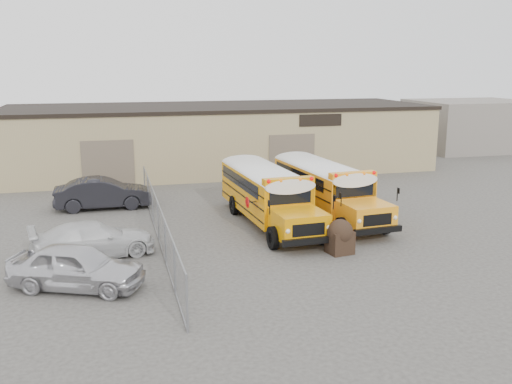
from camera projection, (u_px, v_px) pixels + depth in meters
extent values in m
plane|color=#403E3B|center=(312.00, 252.00, 23.56)|extent=(120.00, 120.00, 0.00)
cube|color=tan|center=(219.00, 138.00, 41.95)|extent=(30.00, 10.00, 4.50)
cube|color=black|center=(219.00, 107.00, 41.45)|extent=(30.20, 10.20, 0.25)
cube|color=black|center=(321.00, 120.00, 38.33)|extent=(3.00, 0.08, 0.80)
cube|color=brown|center=(108.00, 164.00, 35.40)|extent=(3.20, 0.08, 3.00)
cube|color=brown|center=(292.00, 157.00, 38.36)|extent=(3.20, 0.08, 3.00)
cylinder|color=gray|center=(187.00, 304.00, 16.22)|extent=(0.07, 0.07, 1.80)
cylinder|color=gray|center=(175.00, 268.00, 19.05)|extent=(0.07, 0.07, 1.80)
cylinder|color=gray|center=(166.00, 242.00, 21.88)|extent=(0.07, 0.07, 1.80)
cylinder|color=gray|center=(158.00, 222.00, 24.72)|extent=(0.07, 0.07, 1.80)
cylinder|color=gray|center=(153.00, 205.00, 27.55)|extent=(0.07, 0.07, 1.80)
cylinder|color=gray|center=(148.00, 192.00, 30.38)|extent=(0.07, 0.07, 1.80)
cylinder|color=gray|center=(144.00, 181.00, 33.21)|extent=(0.07, 0.07, 1.80)
cylinder|color=gray|center=(158.00, 202.00, 24.52)|extent=(0.05, 18.00, 0.05)
cylinder|color=gray|center=(159.00, 240.00, 24.90)|extent=(0.05, 18.00, 0.05)
cube|color=gray|center=(158.00, 222.00, 24.72)|extent=(0.02, 18.00, 1.70)
cube|color=gray|center=(471.00, 125.00, 51.65)|extent=(10.00, 8.00, 4.40)
cube|color=orange|center=(233.00, 171.00, 33.34)|extent=(2.77, 7.29, 1.93)
cube|color=orange|center=(257.00, 195.00, 29.15)|extent=(2.19, 2.19, 1.08)
cube|color=black|center=(251.00, 173.00, 29.92)|extent=(1.93, 0.17, 0.71)
cube|color=white|center=(232.00, 152.00, 33.10)|extent=(2.78, 7.36, 0.38)
cube|color=orange|center=(250.00, 161.00, 29.99)|extent=(2.33, 0.61, 0.34)
sphere|color=#E50705|center=(233.00, 161.00, 29.47)|extent=(0.19, 0.19, 0.19)
sphere|color=#E50705|center=(269.00, 159.00, 30.06)|extent=(0.19, 0.19, 0.19)
sphere|color=orange|center=(243.00, 160.00, 29.63)|extent=(0.19, 0.19, 0.19)
sphere|color=orange|center=(259.00, 159.00, 29.90)|extent=(0.19, 0.19, 0.19)
cube|color=black|center=(264.00, 208.00, 28.21)|extent=(2.32, 0.34, 0.26)
cube|color=black|center=(218.00, 174.00, 36.91)|extent=(2.32, 0.32, 0.26)
cube|color=black|center=(233.00, 172.00, 33.36)|extent=(2.80, 7.15, 0.06)
cube|color=black|center=(231.00, 161.00, 33.49)|extent=(2.73, 6.16, 0.58)
cylinder|color=black|center=(236.00, 206.00, 29.03)|extent=(0.32, 0.99, 0.98)
cylinder|color=black|center=(277.00, 203.00, 29.71)|extent=(0.32, 0.99, 0.98)
cylinder|color=black|center=(209.00, 184.00, 34.55)|extent=(0.32, 0.99, 0.98)
cylinder|color=black|center=(244.00, 181.00, 35.22)|extent=(0.32, 0.99, 0.98)
cylinder|color=#BF0505|center=(216.00, 179.00, 30.56)|extent=(0.06, 0.53, 0.53)
cube|color=orange|center=(280.00, 167.00, 34.65)|extent=(2.93, 7.26, 1.91)
cube|color=orange|center=(312.00, 189.00, 30.54)|extent=(2.22, 2.22, 1.07)
cube|color=black|center=(304.00, 169.00, 31.29)|extent=(1.91, 0.22, 0.70)
cube|color=white|center=(281.00, 150.00, 34.41)|extent=(2.93, 7.33, 0.37)
cube|color=orange|center=(303.00, 157.00, 31.36)|extent=(2.32, 0.66, 0.34)
sphere|color=#E50705|center=(288.00, 157.00, 30.82)|extent=(0.19, 0.19, 0.19)
sphere|color=#E50705|center=(321.00, 155.00, 31.45)|extent=(0.19, 0.19, 0.19)
sphere|color=orange|center=(297.00, 156.00, 30.99)|extent=(0.19, 0.19, 0.19)
sphere|color=orange|center=(312.00, 156.00, 31.28)|extent=(0.19, 0.19, 0.19)
cube|color=black|center=(321.00, 202.00, 29.62)|extent=(2.29, 0.40, 0.26)
cube|color=black|center=(260.00, 171.00, 38.14)|extent=(2.29, 0.38, 0.26)
cube|color=black|center=(280.00, 169.00, 34.66)|extent=(2.95, 7.12, 0.06)
cube|color=black|center=(279.00, 158.00, 34.79)|extent=(2.86, 6.15, 0.58)
cylinder|color=black|center=(292.00, 200.00, 30.39)|extent=(0.34, 0.99, 0.97)
cylinder|color=black|center=(330.00, 197.00, 31.11)|extent=(0.34, 0.99, 0.97)
cylinder|color=black|center=(255.00, 180.00, 35.80)|extent=(0.34, 0.99, 0.97)
cylinder|color=black|center=(288.00, 177.00, 36.52)|extent=(0.34, 0.99, 0.97)
cube|color=black|center=(340.00, 242.00, 23.26)|extent=(1.08, 1.00, 0.95)
sphere|color=black|center=(340.00, 232.00, 23.17)|extent=(1.05, 1.05, 1.05)
imported|color=silver|center=(77.00, 267.00, 19.51)|extent=(4.99, 3.58, 1.58)
imported|color=silver|center=(93.00, 240.00, 22.82)|extent=(5.15, 2.80, 1.41)
imported|color=black|center=(103.00, 193.00, 30.45)|extent=(5.06, 1.80, 1.66)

